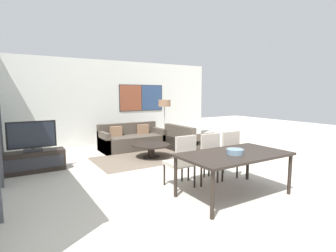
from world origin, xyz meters
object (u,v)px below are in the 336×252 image
Objects in this scene: dining_chair_right at (226,152)px; fruit_bowl at (235,151)px; coffee_table at (151,147)px; dining_table at (234,157)px; dining_chair_left at (182,159)px; television at (32,137)px; sofa_side at (187,142)px; sofa_main at (131,140)px; floor_lamp at (165,106)px; tv_console at (34,162)px; dining_chair_centre at (206,156)px.

dining_chair_right is 3.51× the size of fruit_bowl.
dining_table is (-0.06, -3.05, 0.39)m from coffee_table.
dining_chair_left is 1.06m from dining_chair_right.
dining_table is (2.74, -3.24, -0.12)m from television.
dining_chair_right is at bearing 161.86° from sofa_side.
floor_lamp reaches higher than sofa_main.
tv_console is 4.26m from dining_table.
sofa_side is at bearing -88.48° from floor_lamp.
dining_table is 0.92m from dining_chair_left.
television is 0.53× the size of dining_table.
dining_chair_left is at bearing 121.21° from fruit_bowl.
television is 4.26m from fruit_bowl.
television is 0.69× the size of sofa_side.
sofa_main is 1.99× the size of dining_chair_centre.
dining_chair_right reaches higher than sofa_main.
television reaches higher than sofa_main.
fruit_bowl is at bearing -50.71° from tv_console.
floor_lamp is (0.77, 3.72, 0.76)m from dining_chair_right.
television reaches higher than sofa_side.
dining_chair_left reaches higher than fruit_bowl.
television is at bearing 176.12° from coffee_table.
dining_chair_centre is 1.00× the size of dining_chair_right.
floor_lamp is (1.30, 3.72, 0.76)m from dining_chair_centre.
sofa_side is 1.28m from coffee_table.
tv_console is at bearing -158.03° from sofa_main.
dining_chair_right is 1.00m from fruit_bowl.
television reaches higher than tv_console.
television is 0.50× the size of sofa_main.
tv_console is 0.85× the size of floor_lamp.
dining_chair_left is (-0.53, 0.74, -0.13)m from dining_table.
sofa_side is at bearing 67.20° from dining_table.
dining_table is at bearing -49.74° from television.
dining_table is (-1.34, -3.18, 0.40)m from sofa_side.
dining_chair_right is at bearing -78.47° from coffee_table.
sofa_main is at bearing 90.00° from coffee_table.
tv_console is 3.02m from sofa_main.
coffee_table is (0.00, -1.32, 0.01)m from sofa_main.
dining_chair_right is (0.47, -2.32, 0.26)m from coffee_table.
sofa_side is 1.43× the size of dining_chair_right.
fruit_bowl is (2.70, -3.30, 0.54)m from tv_console.
tv_console is 1.31× the size of dining_chair_centre.
dining_chair_left is at bearing -116.39° from floor_lamp.
fruit_bowl is (-0.10, -4.42, 0.51)m from sofa_main.
sofa_side is at bearing -42.91° from sofa_main.
sofa_side reaches higher than tv_console.
television is at bearing 129.28° from fruit_bowl.
dining_table reaches higher than tv_console.
dining_chair_left is 3.51× the size of fruit_bowl.
floor_lamp is (1.24, 1.39, 1.02)m from coffee_table.
television is 0.96× the size of coffee_table.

